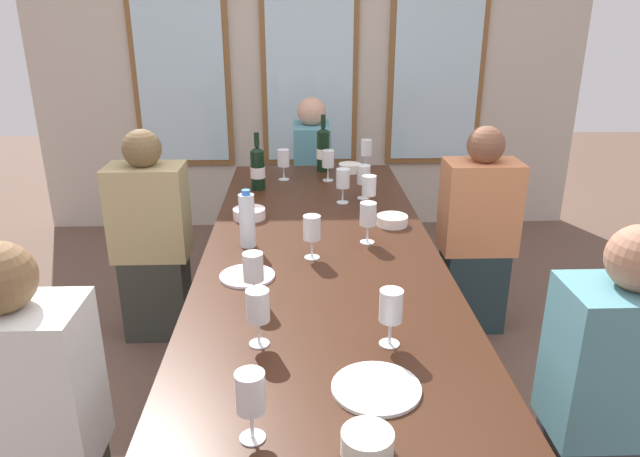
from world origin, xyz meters
The scene contains 29 objects.
ground_plane centered at (0.00, 0.00, 0.00)m, with size 12.00×12.00×0.00m, color brown.
back_wall_with_windows centered at (0.00, 2.40, 1.45)m, with size 4.14×0.10×2.90m.
dining_table centered at (0.00, 0.00, 0.68)m, with size 0.94×2.81×0.74m.
white_plate_0 centered at (0.11, -0.87, 0.74)m, with size 0.23×0.23×0.01m, color white.
white_plate_1 centered at (-0.28, -0.19, 0.74)m, with size 0.20×0.20×0.01m, color white.
wine_bottle_0 centered at (-0.31, 0.92, 0.86)m, with size 0.08×0.08×0.31m.
wine_bottle_1 centered at (0.06, 1.28, 0.87)m, with size 0.08×0.08×0.34m.
tasting_bowl_0 centered at (-0.32, 0.45, 0.76)m, with size 0.15×0.15×0.05m, color white.
tasting_bowl_1 centered at (0.33, 0.34, 0.76)m, with size 0.14×0.14×0.04m, color white.
tasting_bowl_2 centered at (0.22, 1.25, 0.77)m, with size 0.13×0.13×0.05m, color white.
tasting_bowl_3 centered at (0.06, -1.10, 0.77)m, with size 0.12×0.12×0.05m, color white.
water_bottle centered at (-0.30, 0.11, 0.85)m, with size 0.06×0.06×0.24m.
wine_glass_0 centered at (-0.24, -0.38, 0.86)m, with size 0.07×0.07×0.17m.
wine_glass_1 centered at (-0.20, -1.04, 0.86)m, with size 0.07×0.07×0.17m.
wine_glass_2 centered at (0.24, 0.73, 0.86)m, with size 0.07×0.07×0.17m.
wine_glass_3 centered at (0.13, 0.67, 0.86)m, with size 0.07×0.07×0.17m.
wine_glass_4 centered at (0.25, 0.54, 0.86)m, with size 0.07×0.07×0.17m.
wine_glass_5 centered at (0.32, 1.34, 0.86)m, with size 0.07×0.07×0.17m.
wine_glass_6 centered at (0.17, -0.66, 0.86)m, with size 0.07×0.07×0.17m.
wine_glass_7 centered at (0.08, 1.07, 0.86)m, with size 0.07×0.07×0.17m.
wine_glass_8 centered at (0.20, 0.13, 0.86)m, with size 0.07×0.07×0.17m.
wine_glass_9 centered at (-0.04, -0.02, 0.86)m, with size 0.07×0.07×0.17m.
wine_glass_10 centered at (-0.17, 1.10, 0.86)m, with size 0.07×0.07×0.17m.
wine_glass_11 centered at (-0.21, -0.64, 0.86)m, with size 0.07×0.07×0.17m.
seated_person_0 centered at (-0.85, 0.70, 0.53)m, with size 0.38×0.24×1.11m.
seated_person_1 centered at (0.85, 0.73, 0.53)m, with size 0.38×0.24×1.11m.
seated_person_2 centered at (-0.85, -0.75, 0.53)m, with size 0.38×0.24×1.11m.
seated_person_3 centered at (0.85, -0.69, 0.53)m, with size 0.38×0.24×1.11m.
seated_person_4 centered at (0.00, 1.76, 0.53)m, with size 0.24×0.38×1.11m.
Camera 1 is at (-0.08, -2.12, 1.66)m, focal length 32.93 mm.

